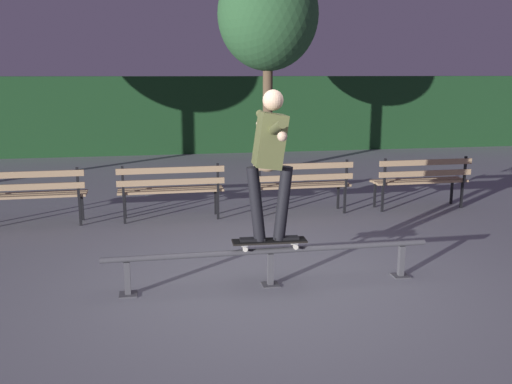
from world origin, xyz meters
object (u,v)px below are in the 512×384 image
at_px(grind_rail, 270,257).
at_px(skateboarder, 270,153).
at_px(park_bench_right_center, 301,181).
at_px(park_bench_leftmost, 29,191).
at_px(tree_behind_benches, 268,15).
at_px(park_bench_rightmost, 422,177).
at_px(skateboard, 269,241).
at_px(park_bench_left_center, 171,186).

height_order(grind_rail, skateboarder, skateboarder).
bearing_deg(skateboarder, park_bench_right_center, 68.96).
distance_m(park_bench_leftmost, tree_behind_benches, 6.70).
height_order(park_bench_leftmost, park_bench_rightmost, same).
bearing_deg(park_bench_right_center, park_bench_leftmost, 180.00).
relative_size(grind_rail, park_bench_rightmost, 2.17).
distance_m(skateboard, park_bench_leftmost, 4.18).
relative_size(park_bench_right_center, tree_behind_benches, 0.34).
bearing_deg(tree_behind_benches, park_bench_right_center, -94.18).
bearing_deg(skateboard, park_bench_rightmost, 42.80).
height_order(grind_rail, park_bench_leftmost, park_bench_leftmost).
relative_size(skateboard, skateboarder, 0.50).
distance_m(grind_rail, park_bench_right_center, 3.16).
relative_size(skateboard, park_bench_left_center, 0.49).
relative_size(skateboarder, park_bench_rightmost, 0.97).
xyz_separation_m(skateboarder, park_bench_right_center, (1.13, 2.95, -0.89)).
bearing_deg(skateboarder, park_bench_left_center, 107.20).
height_order(park_bench_leftmost, park_bench_right_center, same).
bearing_deg(grind_rail, park_bench_left_center, 107.37).
xyz_separation_m(skateboarder, park_bench_left_center, (-0.91, 2.95, -0.89)).
relative_size(grind_rail, skateboarder, 2.23).
xyz_separation_m(skateboard, park_bench_left_center, (-0.91, 2.95, 0.05)).
bearing_deg(park_bench_leftmost, tree_behind_benches, 43.20).
bearing_deg(skateboarder, skateboard, 177.71).
xyz_separation_m(park_bench_left_center, tree_behind_benches, (2.35, 4.13, 2.92)).
bearing_deg(grind_rail, skateboarder, -179.29).
bearing_deg(tree_behind_benches, grind_rail, -101.40).
bearing_deg(tree_behind_benches, park_bench_left_center, -119.64).
bearing_deg(park_bench_right_center, grind_rail, -110.89).
bearing_deg(park_bench_leftmost, park_bench_rightmost, 0.00).
bearing_deg(skateboarder, grind_rail, 0.71).
bearing_deg(tree_behind_benches, park_bench_rightmost, -67.08).
bearing_deg(park_bench_left_center, skateboard, -72.85).
bearing_deg(park_bench_rightmost, grind_rail, -137.09).
xyz_separation_m(grind_rail, park_bench_right_center, (1.12, 2.95, 0.22)).
xyz_separation_m(park_bench_leftmost, park_bench_left_center, (2.05, 0.00, 0.00)).
distance_m(park_bench_left_center, park_bench_right_center, 2.05).
bearing_deg(park_bench_left_center, grind_rail, -72.63).
height_order(park_bench_rightmost, tree_behind_benches, tree_behind_benches).
distance_m(skateboard, skateboarder, 0.94).
bearing_deg(skateboard, skateboarder, -2.29).
relative_size(skateboard, park_bench_leftmost, 0.49).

